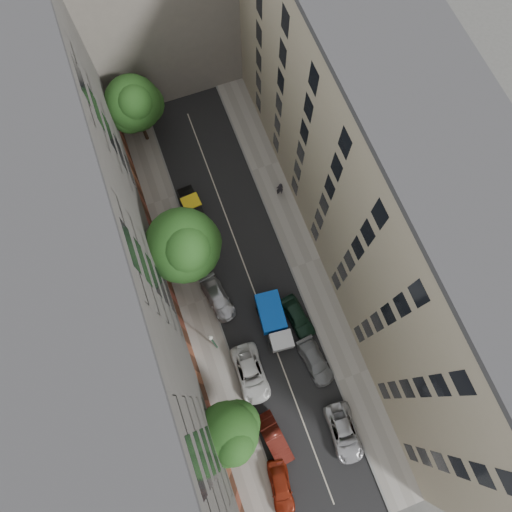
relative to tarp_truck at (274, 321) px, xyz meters
name	(u,v)px	position (x,y,z in m)	size (l,w,h in m)	color
ground	(251,283)	(-0.59, 4.27, -1.31)	(120.00, 120.00, 0.00)	#4C4C49
road_surface	(251,283)	(-0.59, 4.27, -1.30)	(8.00, 44.00, 0.02)	black
sidewalk_left	(195,303)	(-6.09, 4.27, -1.24)	(3.00, 44.00, 0.15)	gray
sidewalk_right	(305,263)	(4.91, 4.27, -1.24)	(3.00, 44.00, 0.15)	gray
building_left	(103,299)	(-11.59, 4.27, 8.69)	(8.00, 44.00, 20.00)	#4D4A48
building_right	(386,201)	(10.41, 4.27, 8.69)	(8.00, 44.00, 20.00)	tan
tarp_truck	(274,321)	(0.00, 0.00, 0.00)	(2.51, 5.33, 2.38)	black
car_left_0	(281,487)	(-4.19, -12.73, -0.60)	(1.68, 4.19, 1.43)	maroon
car_left_1	(274,438)	(-3.39, -9.13, -0.58)	(1.55, 4.43, 1.46)	#4B140F
car_left_2	(251,374)	(-3.45, -3.53, -0.58)	(2.42, 5.24, 1.46)	silver
car_left_3	(218,298)	(-3.99, 3.77, -0.65)	(1.85, 4.56, 1.32)	#B6B6BC
car_left_4	(196,242)	(-4.19, 9.67, -0.58)	(1.74, 4.31, 1.47)	black
car_left_5	(192,207)	(-3.39, 13.27, -0.59)	(1.52, 4.37, 1.44)	black
car_right_0	(344,433)	(2.24, -10.73, -0.62)	(2.28, 4.94, 1.37)	#B5B5BA
car_right_1	(315,362)	(2.21, -4.53, -0.66)	(1.82, 4.47, 1.30)	slate
car_right_2	(298,317)	(2.21, -0.33, -0.58)	(1.72, 4.29, 1.46)	black
tree_near	(229,434)	(-6.52, -7.39, 3.55)	(5.07, 4.76, 7.27)	#382619
tree_mid	(185,247)	(-5.10, 7.13, 5.70)	(6.26, 6.13, 10.31)	#382619
tree_far	(135,105)	(-5.35, 22.46, 4.45)	(5.45, 5.20, 8.49)	#382619
lamp_post	(213,342)	(-5.49, -0.30, 2.74)	(0.36, 0.36, 6.32)	#1A5D3A
pedestrian	(280,189)	(5.21, 11.96, -0.19)	(0.71, 0.46, 1.93)	black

